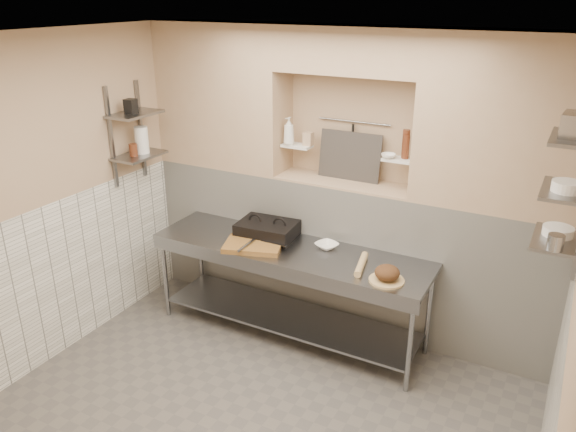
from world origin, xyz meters
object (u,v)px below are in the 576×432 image
Objects in this scene: panini_press at (267,230)px; jug_left at (142,140)px; rolling_pin at (361,264)px; mixing_bowl at (327,246)px; cutting_board at (253,245)px; bottle_soap at (289,131)px; bread_loaf at (387,273)px; bowl_alcove at (388,156)px; prep_table at (289,274)px.

panini_press is 2.22× the size of jug_left.
mixing_bowl is at bearing 152.74° from rolling_pin.
bottle_soap reaches higher than cutting_board.
cutting_board is 1.28m from bread_loaf.
rolling_pin is at bearing -27.26° from mixing_bowl.
bowl_alcove reaches higher than mixing_bowl.
mixing_bowl is at bearing 31.59° from prep_table.
bread_loaf is (1.28, -0.04, 0.05)m from cutting_board.
panini_press reaches higher than rolling_pin.
prep_table is 20.69× the size of bowl_alcove.
jug_left is (-2.53, 0.08, 0.76)m from bread_loaf.
rolling_pin is (0.42, -0.21, 0.01)m from mixing_bowl.
rolling_pin is 1.95× the size of bread_loaf.
mixing_bowl is 0.75× the size of bottle_soap.
rolling_pin is at bearing 154.30° from bread_loaf.
bowl_alcove is (-0.27, 0.69, 0.76)m from bread_loaf.
bowl_alcove is (0.70, 0.52, 1.09)m from prep_table.
bread_loaf is 2.64m from jug_left.
prep_table is at bearing -30.12° from panini_press.
bottle_soap is at bearing -179.62° from bowl_alcove.
panini_press reaches higher than mixing_bowl.
cutting_board is at bearing -92.12° from bottle_soap.
bread_loaf is 0.77× the size of bottle_soap.
mixing_bowl is at bearing -139.93° from bowl_alcove.
bowl_alcove is at bearing 15.74° from panini_press.
panini_press reaches higher than bread_loaf.
cutting_board reaches higher than prep_table.
mixing_bowl is 0.47m from rolling_pin.
cutting_board is 1.96× the size of bottle_soap.
mixing_bowl is 1.55× the size of bowl_alcove.
panini_press is 2.17× the size of bottle_soap.
bowl_alcove is at bearing 0.38° from bottle_soap.
bowl_alcove is at bearing 32.92° from cutting_board.
bottle_soap reaches higher than bread_loaf.
cutting_board is at bearing -93.46° from panini_press.
mixing_bowl is at bearing -1.40° from panini_press.
mixing_bowl is at bearing 8.07° from jug_left.
panini_press is 0.95m from bottle_soap.
mixing_bowl is 1.13m from bottle_soap.
rolling_pin is at bearing -29.25° from bottle_soap.
jug_left is at bearing -154.87° from bottle_soap.
panini_press is (-0.31, 0.14, 0.33)m from prep_table.
bottle_soap reaches higher than mixing_bowl.
panini_press is 1.32m from bread_loaf.
mixing_bowl is 0.76× the size of jug_left.
cutting_board is 1.30× the size of rolling_pin.
rolling_pin is 0.98m from bowl_alcove.
jug_left is (-1.25, 0.04, 0.82)m from cutting_board.
panini_press is at bearing -176.42° from mixing_bowl.
cutting_board is at bearing -152.81° from mixing_bowl.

